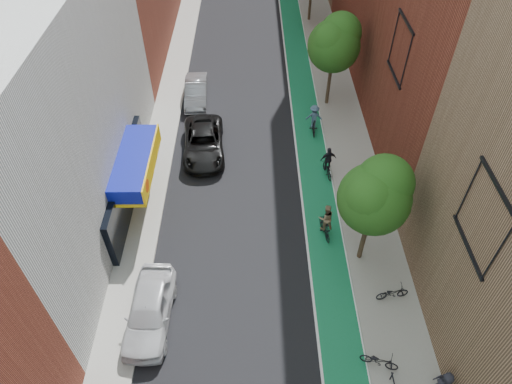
{
  "coord_description": "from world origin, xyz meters",
  "views": [
    {
      "loc": [
        0.11,
        -4.28,
        19.15
      ],
      "look_at": [
        0.3,
        13.39,
        1.5
      ],
      "focal_mm": 32.0,
      "sensor_mm": 36.0,
      "label": 1
    }
  ],
  "objects_px": {
    "parked_car_black": "(204,143)",
    "cyclist_lane_mid": "(328,164)",
    "cyclist_lane_far": "(314,121)",
    "parked_car_silver": "(196,91)",
    "parked_car_white": "(149,310)",
    "cyclist_lane_near": "(325,222)"
  },
  "relations": [
    {
      "from": "parked_car_black",
      "to": "cyclist_lane_mid",
      "type": "xyz_separation_m",
      "value": [
        7.7,
        -2.22,
        0.02
      ]
    },
    {
      "from": "cyclist_lane_mid",
      "to": "cyclist_lane_far",
      "type": "bearing_deg",
      "value": -95.71
    },
    {
      "from": "parked_car_silver",
      "to": "cyclist_lane_far",
      "type": "xyz_separation_m",
      "value": [
        8.25,
        -3.91,
        0.16
      ]
    },
    {
      "from": "parked_car_black",
      "to": "parked_car_silver",
      "type": "relative_size",
      "value": 1.24
    },
    {
      "from": "parked_car_white",
      "to": "parked_car_silver",
      "type": "relative_size",
      "value": 1.08
    },
    {
      "from": "parked_car_black",
      "to": "cyclist_lane_far",
      "type": "relative_size",
      "value": 2.69
    },
    {
      "from": "cyclist_lane_mid",
      "to": "parked_car_black",
      "type": "bearing_deg",
      "value": -27.44
    },
    {
      "from": "cyclist_lane_far",
      "to": "parked_car_white",
      "type": "bearing_deg",
      "value": 58.29
    },
    {
      "from": "parked_car_white",
      "to": "cyclist_lane_far",
      "type": "xyz_separation_m",
      "value": [
        8.87,
        14.2,
        0.08
      ]
    },
    {
      "from": "parked_car_silver",
      "to": "cyclist_lane_mid",
      "type": "bearing_deg",
      "value": -46.02
    },
    {
      "from": "parked_car_black",
      "to": "parked_car_silver",
      "type": "xyz_separation_m",
      "value": [
        -0.97,
        6.03,
        -0.03
      ]
    },
    {
      "from": "parked_car_black",
      "to": "cyclist_lane_near",
      "type": "xyz_separation_m",
      "value": [
        6.98,
        -6.95,
        0.09
      ]
    },
    {
      "from": "parked_car_white",
      "to": "cyclist_lane_far",
      "type": "bearing_deg",
      "value": 59.88
    },
    {
      "from": "parked_car_silver",
      "to": "cyclist_lane_near",
      "type": "xyz_separation_m",
      "value": [
        7.96,
        -12.97,
        0.12
      ]
    },
    {
      "from": "parked_car_silver",
      "to": "parked_car_white",
      "type": "bearing_deg",
      "value": -94.45
    },
    {
      "from": "parked_car_black",
      "to": "cyclist_lane_near",
      "type": "distance_m",
      "value": 9.85
    },
    {
      "from": "cyclist_lane_near",
      "to": "cyclist_lane_mid",
      "type": "relative_size",
      "value": 1.02
    },
    {
      "from": "parked_car_black",
      "to": "parked_car_silver",
      "type": "distance_m",
      "value": 6.11
    },
    {
      "from": "parked_car_white",
      "to": "cyclist_lane_mid",
      "type": "height_order",
      "value": "cyclist_lane_mid"
    },
    {
      "from": "parked_car_silver",
      "to": "cyclist_lane_far",
      "type": "distance_m",
      "value": 9.13
    },
    {
      "from": "parked_car_white",
      "to": "cyclist_lane_near",
      "type": "bearing_deg",
      "value": 32.79
    },
    {
      "from": "cyclist_lane_near",
      "to": "cyclist_lane_mid",
      "type": "distance_m",
      "value": 4.78
    }
  ]
}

